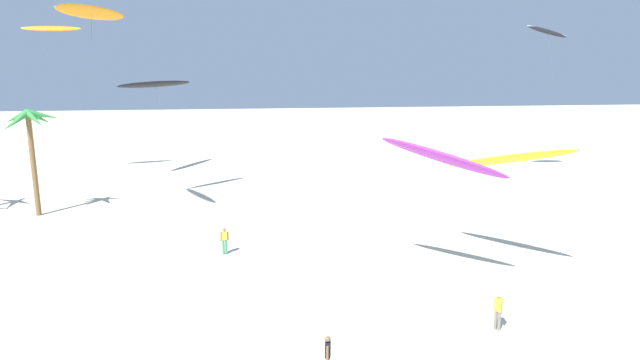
% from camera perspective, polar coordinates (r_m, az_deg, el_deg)
% --- Properties ---
extents(palm_tree_4, '(4.21, 3.89, 8.15)m').
position_cam_1_polar(palm_tree_4, '(45.15, -28.82, 4.89)').
color(palm_tree_4, brown).
rests_on(palm_tree_4, ground).
extents(flying_kite_0, '(5.93, 10.60, 7.91)m').
position_cam_1_polar(flying_kite_0, '(27.11, 13.09, 2.39)').
color(flying_kite_0, purple).
rests_on(flying_kite_0, ground).
extents(flying_kite_2, '(4.99, 12.68, 16.81)m').
position_cam_1_polar(flying_kite_2, '(55.21, -23.36, 16.22)').
color(flying_kite_2, orange).
rests_on(flying_kite_2, ground).
extents(flying_kite_3, '(6.27, 10.58, 10.26)m').
position_cam_1_polar(flying_kite_3, '(46.87, -17.31, 9.82)').
color(flying_kite_3, black).
rests_on(flying_kite_3, ground).
extents(flying_kite_4, '(4.58, 6.68, 15.56)m').
position_cam_1_polar(flying_kite_4, '(58.76, 23.24, 14.46)').
color(flying_kite_4, black).
rests_on(flying_kite_4, ground).
extents(flying_kite_5, '(5.37, 8.32, 15.34)m').
position_cam_1_polar(flying_kite_5, '(59.75, -26.94, 14.33)').
color(flying_kite_5, orange).
rests_on(flying_kite_5, ground).
extents(flying_kite_6, '(5.64, 7.35, 7.50)m').
position_cam_1_polar(flying_kite_6, '(30.55, 19.46, 2.15)').
color(flying_kite_6, yellow).
rests_on(flying_kite_6, ground).
extents(person_foreground_walker, '(0.50, 0.24, 1.68)m').
position_cam_1_polar(person_foreground_walker, '(32.67, -10.24, -6.33)').
color(person_foreground_walker, '#338E56').
rests_on(person_foreground_walker, ground).
extents(person_near_left, '(0.26, 0.50, 1.61)m').
position_cam_1_polar(person_near_left, '(20.15, 0.84, -18.30)').
color(person_near_left, red).
rests_on(person_near_left, ground).
extents(person_near_right, '(0.35, 0.42, 1.70)m').
position_cam_1_polar(person_near_right, '(24.50, 18.64, -13.08)').
color(person_near_right, slate).
rests_on(person_near_right, ground).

